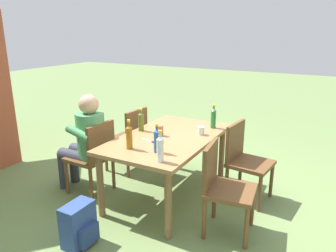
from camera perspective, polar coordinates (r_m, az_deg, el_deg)
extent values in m
plane|color=#6B844C|center=(3.86, 0.00, -12.05)|extent=(24.00, 24.00, 0.00)
cube|color=#A37547|center=(3.57, 0.00, -2.15)|extent=(1.59, 0.94, 0.04)
cylinder|color=brown|center=(2.98, 0.02, -13.85)|extent=(0.07, 0.07, 0.68)
cylinder|color=brown|center=(4.17, 9.50, -4.85)|extent=(0.07, 0.07, 0.68)
cylinder|color=brown|center=(3.38, -11.90, -10.33)|extent=(0.07, 0.07, 0.68)
cylinder|color=brown|center=(4.46, -0.01, -3.14)|extent=(0.07, 0.07, 0.68)
cube|color=brown|center=(3.87, -13.80, -5.44)|extent=(0.46, 0.46, 0.04)
cube|color=brown|center=(3.66, -11.79, -2.76)|extent=(0.42, 0.06, 0.42)
cylinder|color=brown|center=(4.20, -13.66, -6.94)|extent=(0.04, 0.04, 0.41)
cylinder|color=brown|center=(3.97, -17.49, -8.72)|extent=(0.04, 0.04, 0.41)
cylinder|color=brown|center=(3.96, -9.66, -8.17)|extent=(0.04, 0.04, 0.41)
cylinder|color=brown|center=(3.71, -13.48, -10.20)|extent=(0.04, 0.04, 0.41)
cube|color=brown|center=(3.70, 14.46, -6.52)|extent=(0.49, 0.49, 0.04)
cube|color=brown|center=(3.69, 11.83, -2.59)|extent=(0.42, 0.09, 0.42)
cylinder|color=brown|center=(3.58, 15.95, -11.48)|extent=(0.04, 0.04, 0.41)
cylinder|color=brown|center=(3.90, 17.88, -9.18)|extent=(0.04, 0.04, 0.41)
cylinder|color=brown|center=(3.70, 10.34, -10.10)|extent=(0.04, 0.04, 0.41)
cylinder|color=brown|center=(4.02, 12.69, -8.01)|extent=(0.04, 0.04, 0.41)
cube|color=brown|center=(4.38, -7.56, -2.43)|extent=(0.47, 0.47, 0.04)
cube|color=brown|center=(4.19, -5.58, 0.04)|extent=(0.42, 0.07, 0.42)
cylinder|color=brown|center=(4.71, -7.75, -3.97)|extent=(0.04, 0.04, 0.41)
cylinder|color=brown|center=(4.45, -10.91, -5.39)|extent=(0.04, 0.04, 0.41)
cylinder|color=brown|center=(4.49, -4.02, -4.92)|extent=(0.04, 0.04, 0.41)
cylinder|color=brown|center=(4.21, -7.11, -6.50)|extent=(0.04, 0.04, 0.41)
cube|color=brown|center=(3.07, 11.01, -11.28)|extent=(0.49, 0.49, 0.04)
cube|color=brown|center=(3.01, 7.50, -6.86)|extent=(0.42, 0.09, 0.42)
cylinder|color=brown|center=(3.00, 13.74, -17.19)|extent=(0.04, 0.04, 0.41)
cylinder|color=brown|center=(3.33, 14.75, -13.68)|extent=(0.04, 0.04, 0.41)
cylinder|color=brown|center=(3.06, 6.42, -16.07)|extent=(0.04, 0.04, 0.41)
cylinder|color=brown|center=(3.38, 8.21, -12.75)|extent=(0.04, 0.04, 0.41)
cylinder|color=#4C935B|center=(3.74, -13.52, -1.62)|extent=(0.32, 0.32, 0.52)
sphere|color=tan|center=(3.65, -13.91, 3.74)|extent=(0.22, 0.22, 0.22)
cylinder|color=#383847|center=(4.02, -14.56, -4.34)|extent=(0.14, 0.40, 0.14)
cylinder|color=#383847|center=(4.23, -16.34, -6.68)|extent=(0.11, 0.11, 0.45)
cylinder|color=#4C935B|center=(3.85, -11.74, 0.25)|extent=(0.09, 0.31, 0.16)
cylinder|color=#383847|center=(3.90, -16.35, -5.15)|extent=(0.14, 0.40, 0.14)
cylinder|color=#383847|center=(4.12, -18.10, -7.50)|extent=(0.11, 0.11, 0.45)
cylinder|color=#4C935B|center=(3.59, -15.61, -1.26)|extent=(0.09, 0.31, 0.16)
cylinder|color=white|center=(2.86, -1.40, -4.38)|extent=(0.06, 0.06, 0.21)
cone|color=white|center=(2.82, -1.41, -2.10)|extent=(0.06, 0.06, 0.03)
cylinder|color=white|center=(2.81, -1.42, -1.53)|extent=(0.03, 0.03, 0.03)
cylinder|color=yellow|center=(2.80, -1.42, -1.02)|extent=(0.03, 0.03, 0.02)
cylinder|color=#996019|center=(3.19, -6.89, -2.19)|extent=(0.06, 0.06, 0.21)
cone|color=#996019|center=(3.16, -6.97, -0.09)|extent=(0.06, 0.06, 0.03)
cylinder|color=#996019|center=(3.15, -6.99, 0.43)|extent=(0.03, 0.03, 0.03)
cylinder|color=yellow|center=(3.14, -7.01, 0.90)|extent=(0.03, 0.03, 0.02)
cylinder|color=#566623|center=(3.75, -4.80, 0.60)|extent=(0.06, 0.06, 0.20)
cone|color=#566623|center=(3.72, -4.84, 2.24)|extent=(0.06, 0.06, 0.03)
cylinder|color=#566623|center=(3.72, -4.85, 2.65)|extent=(0.03, 0.03, 0.03)
cylinder|color=yellow|center=(3.71, -4.86, 3.02)|extent=(0.03, 0.03, 0.02)
cylinder|color=#2D56A3|center=(3.08, -1.98, -2.86)|extent=(0.06, 0.06, 0.21)
cone|color=#2D56A3|center=(3.05, -2.00, -0.79)|extent=(0.06, 0.06, 0.03)
cylinder|color=#2D56A3|center=(3.04, -2.01, -0.27)|extent=(0.03, 0.03, 0.03)
cylinder|color=yellow|center=(3.03, -2.01, 0.19)|extent=(0.03, 0.03, 0.02)
cylinder|color=#287A38|center=(3.89, 8.03, 1.16)|extent=(0.06, 0.06, 0.21)
cone|color=#287A38|center=(3.86, 8.10, 2.86)|extent=(0.06, 0.06, 0.03)
cylinder|color=#287A38|center=(3.85, 8.12, 3.28)|extent=(0.03, 0.03, 0.03)
cylinder|color=yellow|center=(3.84, 8.13, 3.65)|extent=(0.03, 0.03, 0.02)
cylinder|color=silver|center=(3.63, 5.89, -0.82)|extent=(0.08, 0.08, 0.09)
cylinder|color=#BC6B47|center=(3.58, -1.36, -0.82)|extent=(0.07, 0.07, 0.12)
cube|color=silver|center=(3.43, -3.70, -2.58)|extent=(0.07, 0.18, 0.01)
cube|color=black|center=(3.36, -2.41, -2.95)|extent=(0.04, 0.08, 0.01)
cube|color=#2D4784|center=(3.09, -15.64, -16.43)|extent=(0.30, 0.18, 0.39)
cube|color=navy|center=(3.06, -13.86, -18.25)|extent=(0.21, 0.06, 0.17)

